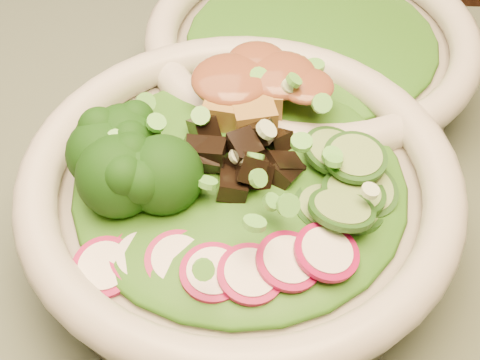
{
  "coord_description": "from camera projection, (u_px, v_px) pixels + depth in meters",
  "views": [
    {
      "loc": [
        -0.15,
        -0.2,
        1.14
      ],
      "look_at": [
        -0.16,
        0.09,
        0.81
      ],
      "focal_mm": 50.0,
      "sensor_mm": 36.0,
      "label": 1
    }
  ],
  "objects": [
    {
      "name": "tofu_cubes",
      "position": [
        253.0,
        95.0,
        0.47
      ],
      "size": [
        0.11,
        0.1,
        0.04
      ],
      "primitive_type": null,
      "rotation": [
        0.0,
        0.0,
        0.37
      ],
      "color": "olive",
      "rests_on": "salad_bowl"
    },
    {
      "name": "peanut_sauce",
      "position": [
        253.0,
        80.0,
        0.46
      ],
      "size": [
        0.08,
        0.06,
        0.02
      ],
      "primitive_type": "ellipsoid",
      "color": "brown",
      "rests_on": "tofu_cubes"
    },
    {
      "name": "side_bowl",
      "position": [
        310.0,
        56.0,
        0.56
      ],
      "size": [
        0.27,
        0.27,
        0.07
      ],
      "rotation": [
        0.0,
        0.0,
        -0.18
      ],
      "color": "beige",
      "rests_on": "dining_table"
    },
    {
      "name": "side_lettuce",
      "position": [
        312.0,
        37.0,
        0.55
      ],
      "size": [
        0.18,
        0.18,
        0.02
      ],
      "primitive_type": "ellipsoid",
      "color": "#195512",
      "rests_on": "side_bowl"
    },
    {
      "name": "mushroom_heap",
      "position": [
        242.0,
        148.0,
        0.43
      ],
      "size": [
        0.1,
        0.1,
        0.04
      ],
      "primitive_type": null,
      "rotation": [
        0.0,
        0.0,
        0.37
      ],
      "color": "black",
      "rests_on": "salad_bowl"
    },
    {
      "name": "radish_slices",
      "position": [
        232.0,
        266.0,
        0.39
      ],
      "size": [
        0.13,
        0.08,
        0.02
      ],
      "primitive_type": null,
      "rotation": [
        0.0,
        0.0,
        0.37
      ],
      "color": "#940B40",
      "rests_on": "salad_bowl"
    },
    {
      "name": "scallion_garnish",
      "position": [
        240.0,
        151.0,
        0.42
      ],
      "size": [
        0.21,
        0.21,
        0.03
      ],
      "primitive_type": null,
      "color": "#5CBB42",
      "rests_on": "salad_bowl"
    },
    {
      "name": "lettuce_bed",
      "position": [
        240.0,
        179.0,
        0.44
      ],
      "size": [
        0.22,
        0.22,
        0.03
      ],
      "primitive_type": "ellipsoid",
      "color": "#195512",
      "rests_on": "salad_bowl"
    },
    {
      "name": "salad_bowl",
      "position": [
        240.0,
        200.0,
        0.45
      ],
      "size": [
        0.29,
        0.29,
        0.08
      ],
      "rotation": [
        0.0,
        0.0,
        0.37
      ],
      "color": "beige",
      "rests_on": "dining_table"
    },
    {
      "name": "cucumber_slices",
      "position": [
        350.0,
        175.0,
        0.42
      ],
      "size": [
        0.1,
        0.1,
        0.04
      ],
      "primitive_type": null,
      "rotation": [
        0.0,
        0.0,
        0.37
      ],
      "color": "#89A85D",
      "rests_on": "salad_bowl"
    },
    {
      "name": "broccoli_florets",
      "position": [
        135.0,
        155.0,
        0.43
      ],
      "size": [
        0.11,
        0.1,
        0.05
      ],
      "primitive_type": null,
      "rotation": [
        0.0,
        0.0,
        0.37
      ],
      "color": "black",
      "rests_on": "salad_bowl"
    }
  ]
}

